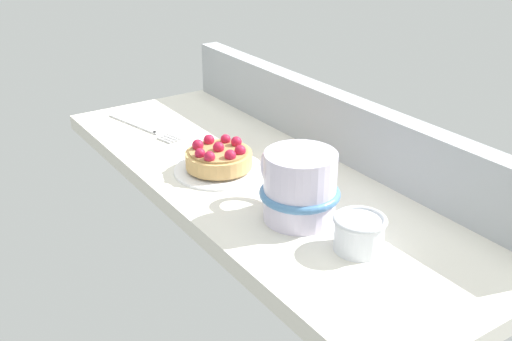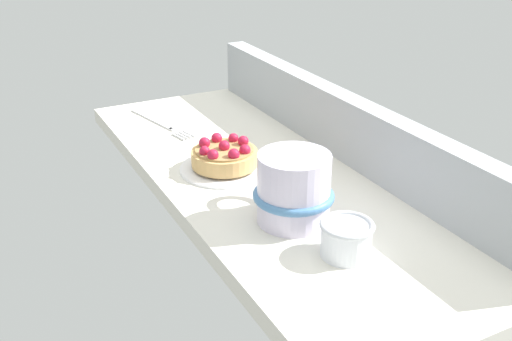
{
  "view_description": "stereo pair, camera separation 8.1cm",
  "coord_description": "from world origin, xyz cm",
  "px_view_note": "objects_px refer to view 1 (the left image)",
  "views": [
    {
      "loc": [
        65.14,
        -45.01,
        37.77
      ],
      "look_at": [
        4.13,
        -4.19,
        3.33
      ],
      "focal_mm": 42.94,
      "sensor_mm": 36.0,
      "label": 1
    },
    {
      "loc": [
        69.27,
        -38.04,
        37.77
      ],
      "look_at": [
        4.13,
        -4.19,
        3.33
      ],
      "focal_mm": 42.94,
      "sensor_mm": 36.0,
      "label": 2
    }
  ],
  "objects_px": {
    "dessert_plate": "(219,169)",
    "sugar_bowl": "(359,232)",
    "dessert_fork": "(143,127)",
    "coffee_mug": "(299,187)",
    "raspberry_tart": "(219,157)"
  },
  "relations": [
    {
      "from": "dessert_plate",
      "to": "sugar_bowl",
      "type": "height_order",
      "value": "sugar_bowl"
    },
    {
      "from": "sugar_bowl",
      "to": "dessert_fork",
      "type": "bearing_deg",
      "value": -174.55
    },
    {
      "from": "dessert_plate",
      "to": "coffee_mug",
      "type": "height_order",
      "value": "coffee_mug"
    },
    {
      "from": "raspberry_tart",
      "to": "dessert_fork",
      "type": "relative_size",
      "value": 0.53
    },
    {
      "from": "dessert_plate",
      "to": "dessert_fork",
      "type": "distance_m",
      "value": 0.22
    },
    {
      "from": "dessert_fork",
      "to": "sugar_bowl",
      "type": "distance_m",
      "value": 0.49
    },
    {
      "from": "raspberry_tart",
      "to": "sugar_bowl",
      "type": "distance_m",
      "value": 0.27
    },
    {
      "from": "dessert_plate",
      "to": "raspberry_tart",
      "type": "xyz_separation_m",
      "value": [
        0.0,
        -0.0,
        0.02
      ]
    },
    {
      "from": "raspberry_tart",
      "to": "dessert_fork",
      "type": "bearing_deg",
      "value": -174.3
    },
    {
      "from": "coffee_mug",
      "to": "sugar_bowl",
      "type": "xyz_separation_m",
      "value": [
        0.1,
        0.01,
        -0.02
      ]
    },
    {
      "from": "coffee_mug",
      "to": "sugar_bowl",
      "type": "bearing_deg",
      "value": 7.37
    },
    {
      "from": "raspberry_tart",
      "to": "dessert_fork",
      "type": "distance_m",
      "value": 0.22
    },
    {
      "from": "dessert_fork",
      "to": "raspberry_tart",
      "type": "bearing_deg",
      "value": 5.7
    },
    {
      "from": "raspberry_tart",
      "to": "dessert_plate",
      "type": "bearing_deg",
      "value": 170.92
    },
    {
      "from": "dessert_fork",
      "to": "sugar_bowl",
      "type": "height_order",
      "value": "sugar_bowl"
    }
  ]
}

